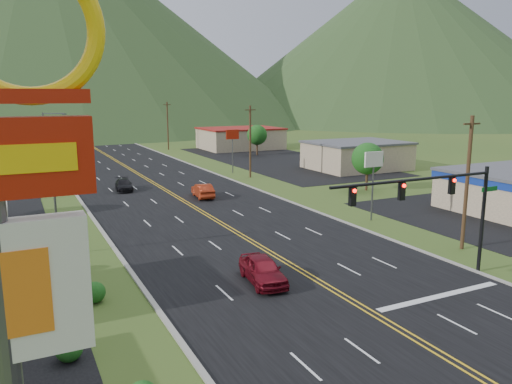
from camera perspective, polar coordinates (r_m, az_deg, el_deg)
name	(u,v)px	position (r m, az deg, el deg)	size (l,w,h in m)	color
traffic_signal	(439,198)	(32.15, 20.18, -0.63)	(13.10, 0.43, 7.00)	black
streetlight_west	(47,139)	(77.98, -22.76, 5.59)	(3.28, 0.25, 9.00)	#59595E
building_east_mid	(357,155)	(79.74, 11.44, 4.15)	(14.40, 11.40, 4.30)	#D1B591
building_east_far	(241,138)	(107.66, -1.78, 6.16)	(16.40, 12.40, 4.50)	#D1B591
pole_sign_west_a	(54,187)	(38.20, -22.10, 0.58)	(2.00, 0.18, 6.40)	#59595E
pole_sign_west_b	(37,154)	(59.97, -23.78, 3.99)	(2.00, 0.18, 6.40)	#59595E
pole_sign_east_a	(374,166)	(46.69, 13.29, 2.87)	(2.00, 0.18, 6.40)	#59595E
pole_sign_east_b	(233,139)	(74.03, -2.70, 6.09)	(2.00, 0.18, 6.40)	#59595E
tree_east_a	(368,159)	(61.70, 12.63, 3.75)	(3.84, 3.84, 5.82)	#382314
tree_east_b	(257,135)	(95.87, 0.12, 6.54)	(3.84, 3.84, 5.82)	#382314
utility_pole_a	(467,182)	(39.97, 22.98, 1.05)	(1.60, 0.28, 10.00)	#382314
utility_pole_b	(250,141)	(69.70, -0.67, 5.85)	(1.60, 0.28, 10.00)	#382314
utility_pole_c	(168,125)	(107.07, -10.06, 7.51)	(1.60, 0.28, 10.00)	#382314
utility_pole_d	(127,118)	(145.84, -14.56, 8.23)	(1.60, 0.28, 10.00)	#382314
mountain_n	(43,16)	(230.27, -23.14, 17.97)	(220.00, 220.00, 85.00)	#213B1B
mountain_ne	(399,42)	(247.68, 16.07, 16.11)	(180.00, 180.00, 70.00)	#213B1B
car_red_near	(263,270)	(31.13, 0.76, -8.93)	(1.95, 4.85, 1.65)	maroon
car_dark_mid	(124,185)	(62.56, -14.87, 0.76)	(1.89, 4.66, 1.35)	black
car_red_far	(203,191)	(56.61, -6.10, 0.13)	(1.66, 4.76, 1.57)	#9D2A11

